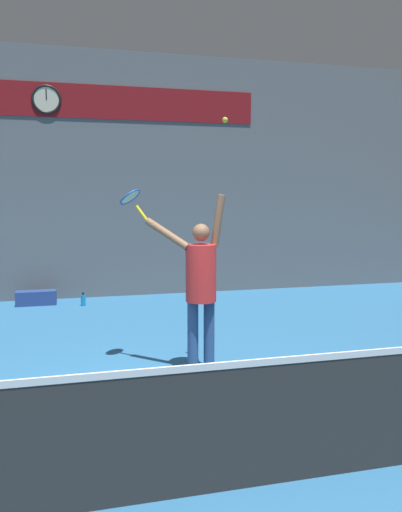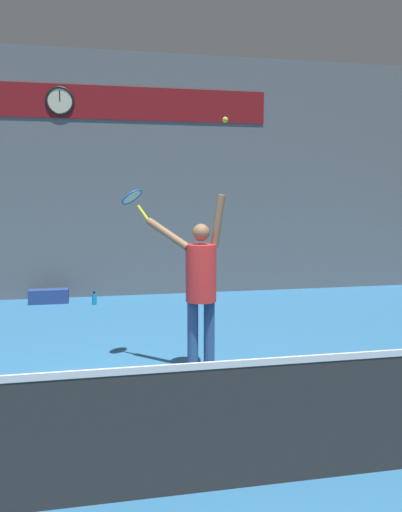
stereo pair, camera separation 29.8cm
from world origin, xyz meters
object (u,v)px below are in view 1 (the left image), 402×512
(tennis_ball, at_px, (225,120))
(water_bottle, at_px, (83,300))
(equipment_bag, at_px, (36,298))
(scoreboard_clock, at_px, (46,99))
(tennis_racket, at_px, (131,199))
(tennis_player, at_px, (200,281))

(tennis_ball, xyz_separation_m, water_bottle, (-1.58, 4.10, -2.84))
(equipment_bag, bearing_deg, water_bottle, -18.73)
(scoreboard_clock, bearing_deg, water_bottle, -52.55)
(tennis_ball, relative_size, equipment_bag, 0.09)
(tennis_racket, xyz_separation_m, water_bottle, (-0.56, 3.60, -1.95))
(tennis_ball, distance_m, water_bottle, 5.23)
(tennis_racket, xyz_separation_m, tennis_ball, (1.02, -0.50, 0.89))
(tennis_ball, bearing_deg, equipment_bag, 119.26)
(water_bottle, bearing_deg, scoreboard_clock, 127.45)
(tennis_player, xyz_separation_m, equipment_bag, (-2.19, 4.35, -0.96))
(tennis_player, height_order, water_bottle, tennis_player)
(tennis_player, bearing_deg, water_bottle, 107.86)
(equipment_bag, bearing_deg, tennis_ball, -60.74)
(tennis_racket, bearing_deg, equipment_bag, 110.31)
(equipment_bag, bearing_deg, tennis_racket, -69.69)
(scoreboard_clock, xyz_separation_m, tennis_ball, (2.17, -4.86, -1.01))
(tennis_racket, relative_size, water_bottle, 1.52)
(tennis_player, height_order, equipment_bag, tennis_player)
(tennis_player, relative_size, tennis_racket, 5.37)
(tennis_racket, height_order, tennis_ball, tennis_ball)
(scoreboard_clock, distance_m, equipment_bag, 3.87)
(equipment_bag, bearing_deg, scoreboard_clock, 56.99)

